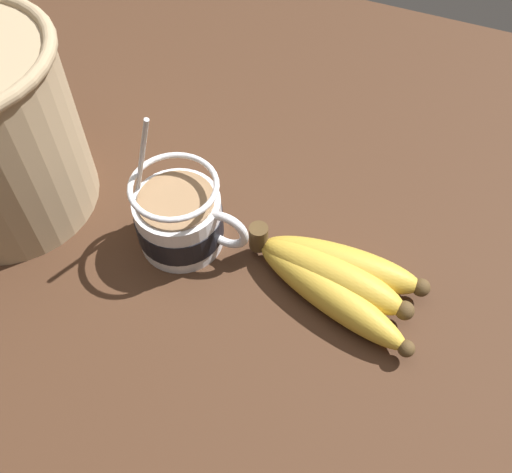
# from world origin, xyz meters

# --- Properties ---
(table) EXTENTS (1.14, 1.14, 0.04)m
(table) POSITION_xyz_m (0.00, 0.00, 0.02)
(table) COLOR #422819
(table) RESTS_ON ground
(coffee_mug) EXTENTS (0.14, 0.09, 0.17)m
(coffee_mug) POSITION_xyz_m (-0.08, 0.03, 0.08)
(coffee_mug) COLOR silver
(coffee_mug) RESTS_ON table
(banana_bunch) EXTENTS (0.20, 0.11, 0.04)m
(banana_bunch) POSITION_xyz_m (0.09, 0.04, 0.06)
(banana_bunch) COLOR #4C381E
(banana_bunch) RESTS_ON table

